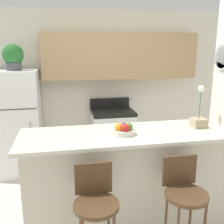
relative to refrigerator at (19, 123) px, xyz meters
The scene contains 10 objects.
ground_plane 2.22m from the refrigerator, 51.45° to the right, with size 14.00×14.00×0.00m, color beige.
wall_back 1.64m from the refrigerator, 13.10° to the left, with size 5.60×0.38×2.55m.
counter_bar 2.09m from the refrigerator, 51.45° to the right, with size 2.15×0.73×1.07m.
refrigerator is the anchor object (origin of this frame).
stove_range 1.54m from the refrigerator, ahead, with size 0.70×0.59×1.07m.
bar_stool_left 2.39m from the refrigerator, 67.85° to the right, with size 0.37×0.37×0.99m.
bar_stool_right 2.78m from the refrigerator, 52.76° to the right, with size 0.37×0.37×0.99m.
potted_plant_on_fridge 1.00m from the refrigerator, 114.60° to the left, with size 0.30×0.30×0.38m.
orchid_vase 2.68m from the refrigerator, 36.36° to the right, with size 0.15×0.15×0.46m.
fruit_bowl 2.12m from the refrigerator, 52.82° to the right, with size 0.23×0.23×0.12m.
Camera 1 is at (-0.63, -2.49, 1.91)m, focal length 42.00 mm.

